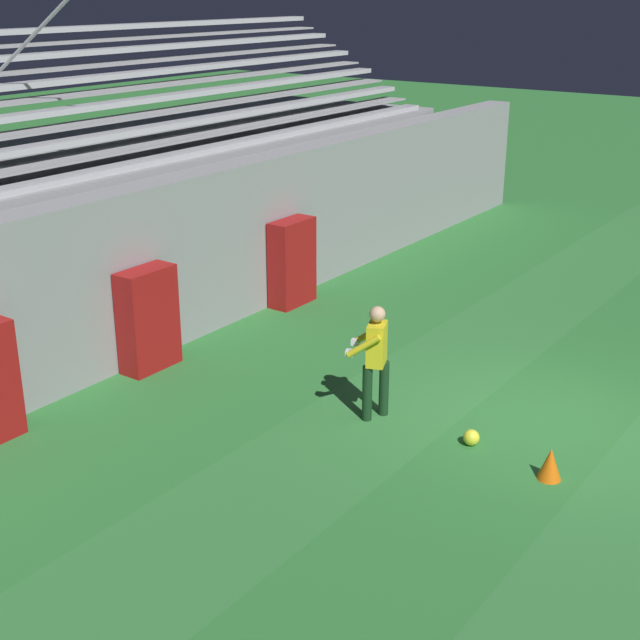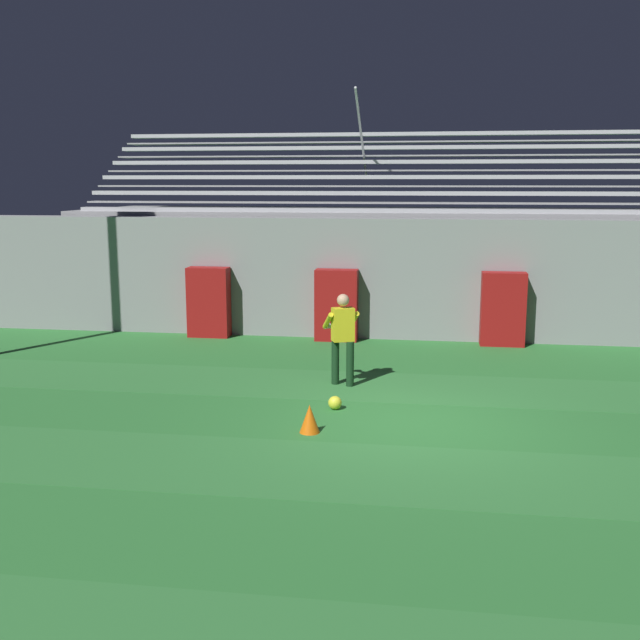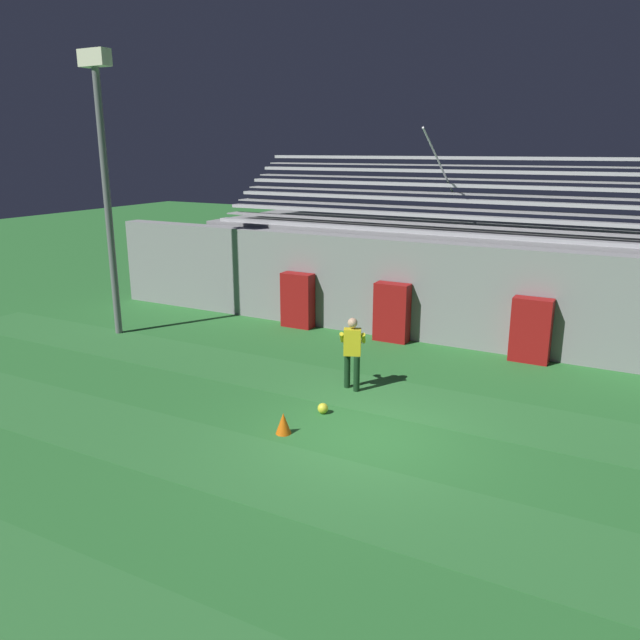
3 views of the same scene
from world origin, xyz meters
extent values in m
plane|color=#2D7533|center=(0.00, 0.00, 0.00)|extent=(80.00, 80.00, 0.00)
cube|color=#337A38|center=(0.00, -1.97, 0.00)|extent=(28.00, 2.02, 0.01)
cube|color=#337A38|center=(0.00, 2.07, 0.00)|extent=(28.00, 2.02, 0.01)
cube|color=gray|center=(0.00, 6.50, 1.40)|extent=(24.00, 0.60, 2.80)
cube|color=maroon|center=(-1.88, 5.95, 0.83)|extent=(0.98, 0.44, 1.65)
cube|color=maroon|center=(1.88, 5.95, 0.83)|extent=(0.98, 0.44, 1.65)
cube|color=maroon|center=(-4.92, 5.95, 0.83)|extent=(0.98, 0.44, 1.65)
cube|color=gray|center=(0.00, 9.20, 1.45)|extent=(18.00, 4.60, 2.90)
cube|color=#B7B7BC|center=(0.00, 7.25, 2.95)|extent=(17.10, 0.36, 0.10)
cube|color=gray|center=(0.00, 7.05, 2.72)|extent=(17.10, 0.60, 0.04)
cube|color=#B7B7BC|center=(0.00, 7.95, 3.35)|extent=(17.10, 0.36, 0.10)
cube|color=gray|center=(0.00, 7.75, 3.12)|extent=(17.10, 0.60, 0.04)
cube|color=#B7B7BC|center=(0.00, 8.65, 3.75)|extent=(17.10, 0.36, 0.10)
cube|color=gray|center=(0.00, 8.45, 3.52)|extent=(17.10, 0.60, 0.04)
cube|color=#B7B7BC|center=(0.00, 9.35, 4.15)|extent=(17.10, 0.36, 0.10)
cube|color=gray|center=(0.00, 9.15, 3.92)|extent=(17.10, 0.60, 0.04)
cube|color=#B7B7BC|center=(0.00, 10.05, 4.55)|extent=(17.10, 0.36, 0.10)
cube|color=gray|center=(0.00, 9.85, 4.32)|extent=(17.10, 0.60, 0.04)
cube|color=#B7B7BC|center=(0.00, 10.75, 4.95)|extent=(17.10, 0.36, 0.10)
cube|color=gray|center=(0.00, 10.55, 4.72)|extent=(17.10, 0.60, 0.04)
cylinder|color=#B7B7BC|center=(-1.60, 8.75, 4.80)|extent=(0.06, 3.33, 2.05)
cylinder|color=slate|center=(-9.25, 2.89, 3.67)|extent=(0.20, 0.20, 7.33)
cube|color=#F2EDCC|center=(-9.25, 2.89, 7.55)|extent=(0.90, 0.36, 0.44)
cylinder|color=#143319|center=(-1.43, 2.14, 0.41)|extent=(0.18, 0.18, 0.82)
cylinder|color=#143319|center=(-1.15, 2.04, 0.41)|extent=(0.18, 0.18, 0.82)
cube|color=yellow|center=(-1.29, 2.09, 1.12)|extent=(0.44, 0.37, 0.60)
sphere|color=tan|center=(-1.29, 2.09, 1.56)|extent=(0.22, 0.22, 0.22)
cylinder|color=yellow|center=(-1.56, 2.13, 1.17)|extent=(0.27, 0.48, 0.37)
cylinder|color=yellow|center=(-1.12, 2.31, 1.17)|extent=(0.27, 0.48, 0.37)
cube|color=silver|center=(-1.60, 2.33, 1.04)|extent=(0.14, 0.14, 0.08)
cube|color=silver|center=(-1.23, 2.48, 1.04)|extent=(0.14, 0.14, 0.08)
sphere|color=yellow|center=(-1.24, 0.60, 0.11)|extent=(0.22, 0.22, 0.22)
cone|color=orange|center=(-1.47, -0.58, 0.21)|extent=(0.30, 0.30, 0.42)
camera|label=1|loc=(-10.99, -3.86, 5.75)|focal=50.00mm
camera|label=2|loc=(0.20, -10.96, 3.63)|focal=42.00mm
camera|label=3|loc=(4.28, -9.86, 5.26)|focal=35.00mm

